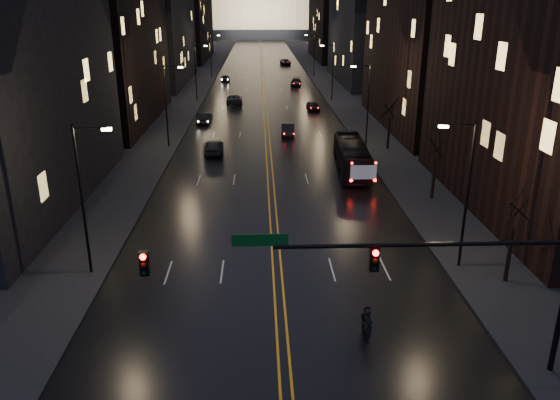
{
  "coord_description": "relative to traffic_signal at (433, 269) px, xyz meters",
  "views": [
    {
      "loc": [
        -0.98,
        -19.25,
        15.12
      ],
      "look_at": [
        0.23,
        11.7,
        3.89
      ],
      "focal_mm": 35.0,
      "sensor_mm": 36.0,
      "label": 1
    }
  ],
  "objects": [
    {
      "name": "sidewalk_left",
      "position": [
        -19.91,
        130.0,
        -5.02
      ],
      "size": [
        8.0,
        320.0,
        0.16
      ],
      "primitive_type": "cube",
      "color": "black",
      "rests_on": "ground"
    },
    {
      "name": "receding_car_c",
      "position": [
        0.33,
        86.71,
        -4.39
      ],
      "size": [
        2.46,
        5.11,
        1.44
      ],
      "primitive_type": "imported",
      "rotation": [
        0.0,
        0.0,
        -0.09
      ],
      "color": "black",
      "rests_on": "ground"
    },
    {
      "name": "ground",
      "position": [
        -5.91,
        0.0,
        -5.1
      ],
      "size": [
        900.0,
        900.0,
        0.0
      ],
      "primitive_type": "plane",
      "color": "black",
      "rests_on": "ground"
    },
    {
      "name": "pedestrian_a",
      "position": [
        -1.93,
        2.56,
        -4.23
      ],
      "size": [
        0.63,
        0.75,
        1.75
      ],
      "primitive_type": "imported",
      "rotation": [
        0.0,
        0.0,
        1.96
      ],
      "color": "black",
      "rests_on": "ground"
    },
    {
      "name": "traffic_signal",
      "position": [
        0.0,
        0.0,
        0.0
      ],
      "size": [
        17.29,
        0.45,
        7.0
      ],
      "color": "black",
      "rests_on": "ground"
    },
    {
      "name": "road",
      "position": [
        -5.91,
        130.0,
        -5.09
      ],
      "size": [
        20.0,
        320.0,
        0.02
      ],
      "primitive_type": "cube",
      "color": "black",
      "rests_on": "ground"
    },
    {
      "name": "bus",
      "position": [
        1.78,
        29.99,
        -3.6
      ],
      "size": [
        3.11,
        10.9,
        3.0
      ],
      "primitive_type": "imported",
      "rotation": [
        0.0,
        0.0,
        -0.05
      ],
      "color": "black",
      "rests_on": "ground"
    },
    {
      "name": "building_left_mid",
      "position": [
        -26.91,
        54.0,
        8.9
      ],
      "size": [
        12.0,
        30.0,
        28.0
      ],
      "primitive_type": "cube",
      "color": "black",
      "rests_on": "ground"
    },
    {
      "name": "streetlamp_left_near",
      "position": [
        -16.72,
        10.0,
        -0.02
      ],
      "size": [
        2.13,
        0.25,
        9.0
      ],
      "color": "black",
      "rests_on": "ground"
    },
    {
      "name": "streetlamp_left_dist",
      "position": [
        -16.72,
        100.0,
        -0.02
      ],
      "size": [
        2.13,
        0.25,
        9.0
      ],
      "color": "black",
      "rests_on": "ground"
    },
    {
      "name": "streetlamp_right_near",
      "position": [
        4.91,
        10.0,
        -0.02
      ],
      "size": [
        2.13,
        0.25,
        9.0
      ],
      "color": "black",
      "rests_on": "ground"
    },
    {
      "name": "receding_car_b",
      "position": [
        1.2,
        61.5,
        -4.43
      ],
      "size": [
        1.96,
        4.1,
        1.35
      ],
      "primitive_type": "imported",
      "rotation": [
        0.0,
        0.0,
        0.09
      ],
      "color": "black",
      "rests_on": "ground"
    },
    {
      "name": "streetlamp_right_mid",
      "position": [
        4.91,
        40.0,
        -0.02
      ],
      "size": [
        2.13,
        0.25,
        9.0
      ],
      "color": "black",
      "rests_on": "ground"
    },
    {
      "name": "tree_right_near",
      "position": [
        7.09,
        8.0,
        -0.58
      ],
      "size": [
        2.4,
        2.4,
        6.65
      ],
      "color": "black",
      "rests_on": "ground"
    },
    {
      "name": "oncoming_car_d",
      "position": [
        -13.61,
        93.66,
        -4.47
      ],
      "size": [
        2.15,
        4.52,
        1.27
      ],
      "primitive_type": "imported",
      "rotation": [
        0.0,
        0.0,
        3.23
      ],
      "color": "black",
      "rests_on": "ground"
    },
    {
      "name": "oncoming_car_a",
      "position": [
        -11.65,
        37.03,
        -4.27
      ],
      "size": [
        2.25,
        5.0,
        1.67
      ],
      "primitive_type": "imported",
      "rotation": [
        0.0,
        0.0,
        3.2
      ],
      "color": "black",
      "rests_on": "ground"
    },
    {
      "name": "tree_right_mid",
      "position": [
        7.09,
        22.0,
        -0.58
      ],
      "size": [
        2.4,
        2.4,
        6.65
      ],
      "color": "black",
      "rests_on": "ground"
    },
    {
      "name": "pedestrian_b",
      "position": [
        -1.84,
        3.2,
        -4.34
      ],
      "size": [
        0.59,
        0.82,
        1.52
      ],
      "primitive_type": "imported",
      "rotation": [
        0.0,
        0.0,
        1.83
      ],
      "color": "black",
      "rests_on": "ground"
    },
    {
      "name": "building_left_dist",
      "position": [
        -26.91,
        140.0,
        6.9
      ],
      "size": [
        12.0,
        40.0,
        24.0
      ],
      "primitive_type": "cube",
      "color": "black",
      "rests_on": "ground"
    },
    {
      "name": "streetlamp_right_far",
      "position": [
        4.91,
        70.0,
        -0.02
      ],
      "size": [
        2.13,
        0.25,
        9.0
      ],
      "color": "black",
      "rests_on": "ground"
    },
    {
      "name": "streetlamp_left_far",
      "position": [
        -16.72,
        70.0,
        -0.02
      ],
      "size": [
        2.13,
        0.25,
        9.0
      ],
      "color": "black",
      "rests_on": "ground"
    },
    {
      "name": "streetlamp_right_dist",
      "position": [
        4.91,
        100.0,
        -0.02
      ],
      "size": [
        2.13,
        0.25,
        9.0
      ],
      "color": "black",
      "rests_on": "ground"
    },
    {
      "name": "building_left_far",
      "position": [
        -26.91,
        92.0,
        4.9
      ],
      "size": [
        12.0,
        34.0,
        20.0
      ],
      "primitive_type": "cube",
      "color": "black",
      "rests_on": "ground"
    },
    {
      "name": "oncoming_car_c",
      "position": [
        -10.72,
        67.44,
        -4.38
      ],
      "size": [
        2.57,
        5.31,
        1.45
      ],
      "primitive_type": "imported",
      "rotation": [
        0.0,
        0.0,
        3.17
      ],
      "color": "black",
      "rests_on": "ground"
    },
    {
      "name": "streetlamp_left_mid",
      "position": [
        -16.72,
        40.0,
        -0.02
      ],
      "size": [
        2.13,
        0.25,
        9.0
      ],
      "color": "black",
      "rests_on": "ground"
    },
    {
      "name": "building_right_mid",
      "position": [
        15.09,
        92.0,
        7.9
      ],
      "size": [
        12.0,
        34.0,
        26.0
      ],
      "primitive_type": "cube",
      "color": "black",
      "rests_on": "ground"
    },
    {
      "name": "sidewalk_right",
      "position": [
        8.09,
        130.0,
        -5.02
      ],
      "size": [
        8.0,
        320.0,
        0.16
      ],
      "primitive_type": "cube",
      "color": "black",
      "rests_on": "ground"
    },
    {
      "name": "receding_car_a",
      "position": [
        -3.41,
        45.1,
        -4.38
      ],
      "size": [
        1.77,
        4.49,
        1.45
      ],
      "primitive_type": "imported",
      "rotation": [
        0.0,
        0.0,
        -0.05
      ],
      "color": "black",
      "rests_on": "ground"
    },
    {
      "name": "receding_car_d",
      "position": [
        0.14,
        125.32,
        -4.37
      ],
      "size": [
        2.81,
        5.42,
        1.46
      ],
      "primitive_type": "imported",
      "rotation": [
        0.0,
        0.0,
        0.08
      ],
      "color": "black",
      "rests_on": "ground"
    },
    {
      "name": "center_line",
      "position": [
        -5.91,
        130.0,
        -5.08
      ],
      "size": [
        0.62,
        320.0,
        0.01
      ],
      "primitive_type": "cube",
      "color": "orange",
      "rests_on": "road"
    },
    {
      "name": "tree_right_far",
      "position": [
        7.09,
        38.0,
        -0.58
      ],
      "size": [
        2.4,
        2.4,
        6.65
      ],
      "color": "black",
      "rests_on": "ground"
    },
    {
      "name": "building_right_dist",
      "position": [
        15.09,
        140.0,
        5.9
      ],
      "size": [
        12.0,
        40.0,
        22.0
      ],
      "primitive_type": "cube",
      "color": "black",
      "rests_on": "ground"
    },
    {
      "name": "oncoming_car_b",
      "position": [
        -14.13,
        52.67,
        -4.37
      ],
      "size": [
        1.78,
        4.54,
        1.47
      ],
      "primitive_type": "imported",
      "rotation": [
        0.0,
        0.0,
        3.09
      ],
      "color": "black",
      "rests_on": "ground"
    }
  ]
}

